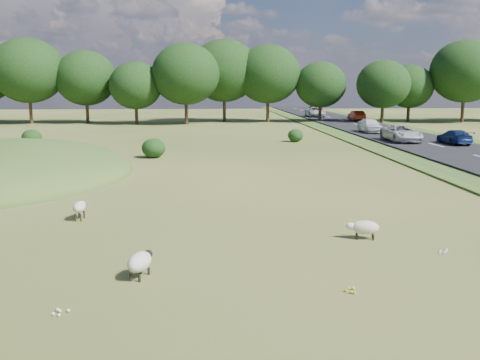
{
  "coord_description": "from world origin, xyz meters",
  "views": [
    {
      "loc": [
        0.43,
        -19.96,
        5.29
      ],
      "look_at": [
        2.0,
        4.0,
        1.0
      ],
      "focal_mm": 40.0,
      "sensor_mm": 36.0,
      "label": 1
    }
  ],
  "objects_px": {
    "sheep_0": "(140,262)",
    "car_4": "(454,137)",
    "sheep_1": "(364,227)",
    "car_2": "(315,107)",
    "sheep_3": "(79,207)",
    "car_7": "(315,112)",
    "car_5": "(370,125)",
    "car_3": "(357,116)",
    "car_0": "(401,133)"
  },
  "relations": [
    {
      "from": "sheep_0",
      "to": "car_0",
      "type": "distance_m",
      "value": 38.09
    },
    {
      "from": "car_5",
      "to": "sheep_0",
      "type": "bearing_deg",
      "value": -114.89
    },
    {
      "from": "sheep_3",
      "to": "car_4",
      "type": "bearing_deg",
      "value": -44.82
    },
    {
      "from": "sheep_0",
      "to": "car_2",
      "type": "relative_size",
      "value": 0.27
    },
    {
      "from": "sheep_0",
      "to": "car_4",
      "type": "bearing_deg",
      "value": -19.1
    },
    {
      "from": "car_3",
      "to": "sheep_3",
      "type": "bearing_deg",
      "value": 63.83
    },
    {
      "from": "car_0",
      "to": "sheep_3",
      "type": "bearing_deg",
      "value": -131.04
    },
    {
      "from": "sheep_1",
      "to": "car_5",
      "type": "relative_size",
      "value": 0.26
    },
    {
      "from": "sheep_1",
      "to": "car_5",
      "type": "bearing_deg",
      "value": -95.97
    },
    {
      "from": "sheep_0",
      "to": "car_3",
      "type": "bearing_deg",
      "value": -2.63
    },
    {
      "from": "sheep_3",
      "to": "sheep_1",
      "type": "bearing_deg",
      "value": -104.55
    },
    {
      "from": "sheep_1",
      "to": "car_3",
      "type": "xyz_separation_m",
      "value": [
        16.0,
        57.25,
        0.54
      ]
    },
    {
      "from": "sheep_3",
      "to": "car_2",
      "type": "xyz_separation_m",
      "value": [
        26.47,
        82.45,
        0.45
      ]
    },
    {
      "from": "sheep_1",
      "to": "sheep_3",
      "type": "distance_m",
      "value": 11.01
    },
    {
      "from": "sheep_3",
      "to": "car_0",
      "type": "distance_m",
      "value": 34.53
    },
    {
      "from": "sheep_0",
      "to": "car_4",
      "type": "distance_m",
      "value": 38.26
    },
    {
      "from": "sheep_0",
      "to": "sheep_1",
      "type": "xyz_separation_m",
      "value": [
        7.31,
        3.28,
        -0.04
      ]
    },
    {
      "from": "car_4",
      "to": "car_5",
      "type": "bearing_deg",
      "value": -72.03
    },
    {
      "from": "sheep_0",
      "to": "sheep_3",
      "type": "distance_m",
      "value": 7.38
    },
    {
      "from": "car_7",
      "to": "sheep_0",
      "type": "bearing_deg",
      "value": -105.39
    },
    {
      "from": "car_0",
      "to": "car_2",
      "type": "distance_m",
      "value": 56.54
    },
    {
      "from": "sheep_1",
      "to": "car_2",
      "type": "distance_m",
      "value": 87.32
    },
    {
      "from": "sheep_3",
      "to": "car_7",
      "type": "bearing_deg",
      "value": -16.08
    },
    {
      "from": "car_0",
      "to": "car_7",
      "type": "bearing_deg",
      "value": 90.0
    },
    {
      "from": "car_0",
      "to": "car_3",
      "type": "distance_m",
      "value": 28.08
    },
    {
      "from": "car_3",
      "to": "car_7",
      "type": "distance_m",
      "value": 11.01
    },
    {
      "from": "car_0",
      "to": "car_3",
      "type": "bearing_deg",
      "value": 82.22
    },
    {
      "from": "car_2",
      "to": "car_4",
      "type": "bearing_deg",
      "value": 90.0
    },
    {
      "from": "car_4",
      "to": "car_7",
      "type": "height_order",
      "value": "car_7"
    },
    {
      "from": "sheep_1",
      "to": "car_4",
      "type": "xyz_separation_m",
      "value": [
        16.0,
        27.06,
        0.45
      ]
    },
    {
      "from": "sheep_1",
      "to": "car_0",
      "type": "xyz_separation_m",
      "value": [
        12.2,
        29.43,
        0.58
      ]
    },
    {
      "from": "car_2",
      "to": "sheep_3",
      "type": "bearing_deg",
      "value": 72.2
    },
    {
      "from": "sheep_3",
      "to": "car_4",
      "type": "distance_m",
      "value": 35.51
    },
    {
      "from": "sheep_1",
      "to": "car_2",
      "type": "height_order",
      "value": "car_2"
    },
    {
      "from": "sheep_0",
      "to": "car_0",
      "type": "bearing_deg",
      "value": -12.39
    },
    {
      "from": "car_0",
      "to": "car_2",
      "type": "xyz_separation_m",
      "value": [
        3.8,
        56.41,
        -0.03
      ]
    },
    {
      "from": "sheep_0",
      "to": "car_3",
      "type": "height_order",
      "value": "car_3"
    },
    {
      "from": "sheep_1",
      "to": "car_3",
      "type": "bearing_deg",
      "value": -94.13
    },
    {
      "from": "sheep_0",
      "to": "car_7",
      "type": "xyz_separation_m",
      "value": [
        19.51,
        70.85,
        0.56
      ]
    },
    {
      "from": "car_3",
      "to": "car_5",
      "type": "xyz_separation_m",
      "value": [
        -3.8,
        -18.47,
        0.05
      ]
    },
    {
      "from": "sheep_0",
      "to": "car_4",
      "type": "xyz_separation_m",
      "value": [
        23.31,
        30.34,
        0.41
      ]
    },
    {
      "from": "car_2",
      "to": "car_7",
      "type": "distance_m",
      "value": 18.66
    },
    {
      "from": "sheep_0",
      "to": "car_5",
      "type": "bearing_deg",
      "value": -6.46
    },
    {
      "from": "car_3",
      "to": "car_0",
      "type": "bearing_deg",
      "value": 82.22
    },
    {
      "from": "car_2",
      "to": "car_5",
      "type": "xyz_separation_m",
      "value": [
        -3.8,
        -47.06,
        0.05
      ]
    },
    {
      "from": "car_5",
      "to": "sheep_1",
      "type": "bearing_deg",
      "value": -107.46
    },
    {
      "from": "car_3",
      "to": "car_5",
      "type": "relative_size",
      "value": 0.96
    },
    {
      "from": "car_5",
      "to": "car_3",
      "type": "bearing_deg",
      "value": 78.37
    },
    {
      "from": "sheep_3",
      "to": "car_0",
      "type": "relative_size",
      "value": 0.19
    },
    {
      "from": "car_4",
      "to": "sheep_1",
      "type": "bearing_deg",
      "value": 59.41
    }
  ]
}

